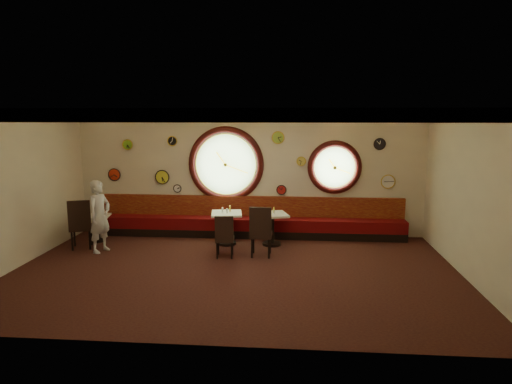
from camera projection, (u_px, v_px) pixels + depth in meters
name	position (u px, v px, depth m)	size (l,w,h in m)	color
floor	(234.00, 272.00, 9.18)	(9.00, 6.00, 0.00)	black
ceiling	(233.00, 111.00, 8.65)	(9.00, 6.00, 0.02)	gold
wall_back	(249.00, 174.00, 11.87)	(9.00, 0.02, 3.20)	#ECE4C5
wall_front	(204.00, 232.00, 5.97)	(9.00, 0.02, 3.20)	#ECE4C5
wall_left	(15.00, 190.00, 9.29)	(0.02, 6.00, 3.20)	#ECE4C5
wall_right	(472.00, 197.00, 8.55)	(0.02, 6.00, 3.20)	#ECE4C5
molding_back	(249.00, 115.00, 11.57)	(9.00, 0.10, 0.18)	black
molding_front	(202.00, 115.00, 5.77)	(9.00, 0.10, 0.18)	black
molding_left	(11.00, 115.00, 9.04)	(0.10, 6.00, 0.18)	black
molding_right	(475.00, 115.00, 8.30)	(0.10, 6.00, 0.18)	black
banquette_base	(248.00, 233.00, 11.84)	(8.00, 0.55, 0.20)	black
banquette_seat	(248.00, 223.00, 11.80)	(8.00, 0.55, 0.30)	#54070A
banquette_back	(249.00, 206.00, 11.95)	(8.00, 0.10, 0.55)	#62070F
porthole_left_glass	(226.00, 164.00, 11.87)	(1.66, 1.66, 0.02)	#85AC67
porthole_left_frame	(226.00, 164.00, 11.85)	(1.98, 1.98, 0.18)	black
porthole_left_ring	(226.00, 165.00, 11.83)	(1.61, 1.61, 0.03)	gold
porthole_right_glass	(335.00, 167.00, 11.65)	(1.10, 1.10, 0.02)	#85AC67
porthole_right_frame	(335.00, 167.00, 11.63)	(1.38, 1.38, 0.18)	black
porthole_right_ring	(335.00, 167.00, 11.60)	(1.09, 1.09, 0.03)	gold
wall_clock_0	(172.00, 141.00, 11.85)	(0.24, 0.24, 0.03)	black
wall_clock_1	(301.00, 161.00, 11.66)	(0.22, 0.22, 0.03)	#DBC249
wall_clock_2	(388.00, 182.00, 11.56)	(0.34, 0.34, 0.03)	white
wall_clock_3	(177.00, 188.00, 12.05)	(0.20, 0.20, 0.03)	white
wall_clock_4	(114.00, 175.00, 12.13)	(0.32, 0.32, 0.03)	red
wall_clock_5	(380.00, 144.00, 11.42)	(0.28, 0.28, 0.03)	black
wall_clock_6	(162.00, 177.00, 12.03)	(0.36, 0.36, 0.03)	yellow
wall_clock_7	(281.00, 190.00, 11.82)	(0.24, 0.24, 0.03)	red
wall_clock_8	(278.00, 138.00, 11.61)	(0.30, 0.30, 0.03)	#8AB338
wall_clock_9	(128.00, 145.00, 11.97)	(0.26, 0.26, 0.03)	#6CB424
table_a	(97.00, 225.00, 11.33)	(0.69, 0.69, 0.66)	black
table_b	(227.00, 224.00, 11.06)	(0.82, 0.82, 0.79)	black
table_c	(272.00, 225.00, 10.99)	(0.88, 0.88, 0.78)	black
chair_a	(80.00, 221.00, 10.63)	(0.63, 0.63, 0.73)	black
chair_b	(224.00, 234.00, 9.97)	(0.44, 0.44, 0.60)	black
chair_c	(261.00, 228.00, 10.03)	(0.48, 0.48, 0.71)	black
condiment_a_salt	(96.00, 213.00, 11.29)	(0.03, 0.03, 0.10)	silver
condiment_b_salt	(222.00, 210.00, 11.04)	(0.04, 0.04, 0.11)	silver
condiment_c_salt	(270.00, 211.00, 10.95)	(0.04, 0.04, 0.11)	#B9B8BD
condiment_a_pepper	(96.00, 213.00, 11.28)	(0.04, 0.04, 0.11)	#BCBCC0
condiment_b_pepper	(227.00, 211.00, 10.92)	(0.04, 0.04, 0.11)	silver
condiment_c_pepper	(274.00, 212.00, 10.89)	(0.03, 0.03, 0.09)	silver
condiment_a_bottle	(102.00, 212.00, 11.35)	(0.05, 0.05, 0.15)	#C9892F
condiment_b_bottle	(230.00, 209.00, 11.11)	(0.05, 0.05, 0.15)	yellow
condiment_c_bottle	(274.00, 210.00, 11.05)	(0.04, 0.04, 0.14)	yellow
waiter	(100.00, 216.00, 10.41)	(0.61, 0.40, 1.66)	silver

